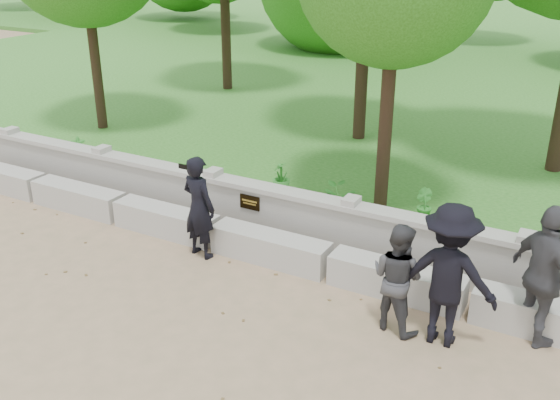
{
  "coord_description": "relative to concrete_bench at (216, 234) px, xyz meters",
  "views": [
    {
      "loc": [
        5.22,
        -5.4,
        4.61
      ],
      "look_at": [
        1.28,
        1.7,
        1.15
      ],
      "focal_mm": 40.0,
      "sensor_mm": 36.0,
      "label": 1
    }
  ],
  "objects": [
    {
      "name": "man_main",
      "position": [
        -0.04,
        -0.35,
        0.59
      ],
      "size": [
        0.65,
        0.59,
        1.62
      ],
      "color": "black",
      "rests_on": "ground"
    },
    {
      "name": "visitor_left",
      "position": [
        3.24,
        -0.75,
        0.5
      ],
      "size": [
        0.82,
        0.71,
        1.44
      ],
      "color": "#37373B",
      "rests_on": "ground"
    },
    {
      "name": "parapet_wall",
      "position": [
        0.0,
        0.7,
        0.24
      ],
      "size": [
        12.5,
        0.35,
        0.9
      ],
      "color": "#A2A099",
      "rests_on": "ground"
    },
    {
      "name": "shrub_d",
      "position": [
        0.1,
        1.99,
        0.33
      ],
      "size": [
        0.37,
        0.4,
        0.6
      ],
      "primitive_type": "imported",
      "rotation": [
        0.0,
        0.0,
        4.95
      ],
      "color": "#31822C",
      "rests_on": "lawn"
    },
    {
      "name": "ground",
      "position": [
        -0.0,
        -1.9,
        -0.22
      ],
      "size": [
        80.0,
        80.0,
        0.0
      ],
      "primitive_type": "plane",
      "color": "#A28363",
      "rests_on": "ground"
    },
    {
      "name": "concrete_bench",
      "position": [
        0.0,
        0.0,
        0.0
      ],
      "size": [
        11.9,
        0.45,
        0.45
      ],
      "color": "#ADAAA3",
      "rests_on": "ground"
    },
    {
      "name": "visitor_mid",
      "position": [
        3.85,
        -0.73,
        0.68
      ],
      "size": [
        1.2,
        0.72,
        1.82
      ],
      "color": "black",
      "rests_on": "ground"
    },
    {
      "name": "shrub_c",
      "position": [
        1.53,
        1.4,
        0.33
      ],
      "size": [
        0.68,
        0.63,
        0.61
      ],
      "primitive_type": "imported",
      "rotation": [
        0.0,
        0.0,
        3.47
      ],
      "color": "#31822C",
      "rests_on": "lawn"
    },
    {
      "name": "visitor_right",
      "position": [
        4.85,
        -0.21,
        0.68
      ],
      "size": [
        1.08,
        1.04,
        1.81
      ],
      "color": "#3E3E42",
      "rests_on": "ground"
    },
    {
      "name": "lawn",
      "position": [
        -0.0,
        12.1,
        -0.1
      ],
      "size": [
        40.0,
        22.0,
        0.25
      ],
      "primitive_type": "cube",
      "color": "#2A671C",
      "rests_on": "ground"
    },
    {
      "name": "shrub_b",
      "position": [
        2.73,
        2.04,
        0.3
      ],
      "size": [
        0.39,
        0.38,
        0.55
      ],
      "primitive_type": "imported",
      "rotation": [
        0.0,
        0.0,
        2.41
      ],
      "color": "#31822C",
      "rests_on": "lawn"
    },
    {
      "name": "shrub_a",
      "position": [
        -4.36,
        1.4,
        0.3
      ],
      "size": [
        0.32,
        0.34,
        0.54
      ],
      "primitive_type": "imported",
      "rotation": [
        0.0,
        0.0,
        0.99
      ],
      "color": "#31822C",
      "rests_on": "lawn"
    }
  ]
}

